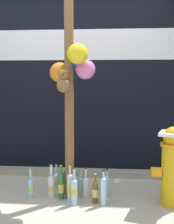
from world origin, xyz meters
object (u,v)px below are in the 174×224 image
object	(u,v)px
bottle_0	(61,186)
bottle_9	(67,181)
bottle_10	(107,185)
bottle_11	(74,191)
bottle_4	(57,180)
bottle_6	(86,186)
bottle_7	(103,190)
bottle_8	(70,187)
bottle_1	(80,185)
fire_hydrant	(173,164)
bottle_3	(51,185)
bottle_2	(31,187)
memorial_post	(71,51)
bottle_5	(95,192)

from	to	relation	value
bottle_0	bottle_9	bearing A→B (deg)	75.67
bottle_10	bottle_11	bearing A→B (deg)	-141.32
bottle_4	bottle_6	size ratio (longest dim) A/B	0.96
bottle_6	bottle_7	size ratio (longest dim) A/B	0.89
bottle_0	bottle_8	xyz separation A→B (m)	(0.11, -0.06, 0.01)
bottle_9	bottle_1	bearing A→B (deg)	-8.36
fire_hydrant	bottle_3	xyz separation A→B (m)	(-1.32, 0.07, -0.30)
bottle_2	bottle_6	bearing A→B (deg)	7.33
memorial_post	bottle_11	size ratio (longest dim) A/B	7.53
memorial_post	bottle_2	size ratio (longest dim) A/B	8.55
fire_hydrant	bottle_7	xyz separation A→B (m)	(-0.73, -0.09, -0.27)
bottle_2	bottle_3	distance (m)	0.23
bottle_7	bottle_9	bearing A→B (deg)	145.57
bottle_4	bottle_6	xyz separation A→B (m)	(0.37, -0.19, 0.01)
fire_hydrant	bottle_5	size ratio (longest dim) A/B	2.60
bottle_4	bottle_5	distance (m)	0.60
bottle_1	bottle_10	world-z (taller)	bottle_10
bottle_0	bottle_8	distance (m)	0.13
bottle_0	bottle_6	world-z (taller)	bottle_0
memorial_post	bottle_11	bearing A→B (deg)	-74.87
bottle_11	bottle_8	bearing A→B (deg)	121.68
bottle_8	bottle_11	bearing A→B (deg)	-58.32
memorial_post	bottle_0	world-z (taller)	memorial_post
bottle_1	bottle_4	size ratio (longest dim) A/B	0.87
fire_hydrant	bottle_2	size ratio (longest dim) A/B	2.50
bottle_9	fire_hydrant	bearing A→B (deg)	-10.27
bottle_3	bottle_11	xyz separation A→B (m)	(0.28, -0.17, 0.01)
bottle_1	bottle_5	distance (m)	0.29
bottle_9	bottle_10	world-z (taller)	bottle_9
bottle_8	bottle_9	xyz separation A→B (m)	(-0.07, 0.22, -0.01)
bottle_10	bottle_4	bearing A→B (deg)	166.11
memorial_post	bottle_7	world-z (taller)	memorial_post
bottle_0	bottle_10	distance (m)	0.52
bottle_10	fire_hydrant	bearing A→B (deg)	-13.44
bottle_7	bottle_10	xyz separation A→B (m)	(0.03, 0.26, -0.03)
bottle_7	bottle_10	size ratio (longest dim) A/B	1.21
memorial_post	fire_hydrant	xyz separation A→B (m)	(1.08, -0.07, -1.19)
bottle_0	bottle_1	xyz separation A→B (m)	(0.20, 0.13, -0.04)
bottle_9	bottle_6	bearing A→B (deg)	-19.70
bottle_9	bottle_8	bearing A→B (deg)	-72.02
bottle_9	bottle_10	distance (m)	0.47
bottle_1	bottle_8	size ratio (longest dim) A/B	0.72
bottle_9	bottle_10	bearing A→B (deg)	-5.44
bottle_0	bottle_11	world-z (taller)	same
bottle_0	bottle_9	world-z (taller)	bottle_9
bottle_6	bottle_1	bearing A→B (deg)	139.14
bottle_2	bottle_7	size ratio (longest dim) A/B	0.88
bottle_1	bottle_6	world-z (taller)	bottle_6
bottle_2	bottle_8	distance (m)	0.46
bottle_1	fire_hydrant	bearing A→B (deg)	-10.58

